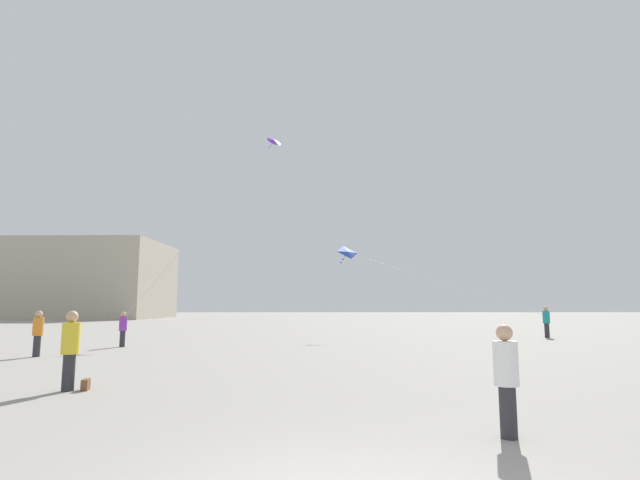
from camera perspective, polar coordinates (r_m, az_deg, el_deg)
name	(u,v)px	position (r m, az deg, el deg)	size (l,w,h in m)	color
person_in_yellow	(70,347)	(12.69, -26.75, -10.88)	(0.38, 0.38, 1.76)	#2D2D33
person_in_orange	(38,331)	(21.59, -29.66, -9.11)	(0.37, 0.37, 1.70)	#2D2D33
person_in_teal	(546,320)	(33.03, 24.56, -8.40)	(0.40, 0.40, 1.86)	#2D2D33
person_in_purple	(123,328)	(25.08, -21.69, -9.33)	(0.35, 0.35, 1.61)	#2D2D33
person_in_white	(506,375)	(7.90, 20.61, -14.33)	(0.35, 0.35, 1.60)	#2D2D33
kite_cobalt_delta	(352,254)	(30.48, 3.73, -1.62)	(12.53, 1.20, 4.19)	blue
kite_violet_diamond	(273,142)	(38.21, -5.45, 11.11)	(6.52, 13.51, 13.43)	purple
building_left_hall	(79,280)	(86.13, -25.93, -4.19)	(25.96, 18.52, 11.69)	#B2A893
handbag_beside_flyer	(86,385)	(12.72, -25.32, -14.79)	(0.32, 0.14, 0.24)	brown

